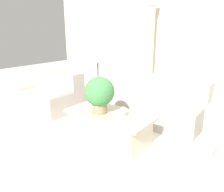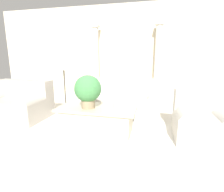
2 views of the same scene
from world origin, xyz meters
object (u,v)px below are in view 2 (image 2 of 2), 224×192
(floor_lamp, at_px, (64,66))
(armchair, at_px, (201,120))
(coffee_table, at_px, (97,120))
(sofa_long, at_px, (117,100))
(potted_plant, at_px, (88,90))
(loveseat, at_px, (18,103))

(floor_lamp, xyz_separation_m, armchair, (3.02, -0.94, -0.81))
(coffee_table, relative_size, floor_lamp, 1.03)
(sofa_long, height_order, potted_plant, potted_plant)
(armchair, bearing_deg, loveseat, 176.84)
(loveseat, relative_size, floor_lamp, 0.99)
(sofa_long, height_order, coffee_table, sofa_long)
(sofa_long, height_order, floor_lamp, floor_lamp)
(sofa_long, xyz_separation_m, coffee_table, (-0.12, -1.27, -0.09))
(armchair, bearing_deg, coffee_table, -174.50)
(loveseat, height_order, armchair, loveseat)
(floor_lamp, bearing_deg, armchair, -17.26)
(potted_plant, bearing_deg, floor_lamp, 132.44)
(loveseat, bearing_deg, coffee_table, -10.71)
(sofa_long, xyz_separation_m, armchair, (1.68, -1.10, -0.00))
(potted_plant, distance_m, floor_lamp, 1.65)
(loveseat, bearing_deg, potted_plant, -13.74)
(loveseat, bearing_deg, sofa_long, 22.43)
(floor_lamp, bearing_deg, sofa_long, 6.79)
(potted_plant, relative_size, armchair, 0.68)
(coffee_table, distance_m, floor_lamp, 1.89)
(potted_plant, xyz_separation_m, floor_lamp, (-1.09, 1.19, 0.34))
(sofa_long, relative_size, loveseat, 1.49)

